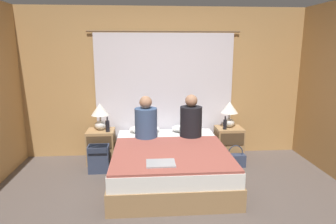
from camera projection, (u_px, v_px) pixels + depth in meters
ground_plane at (177, 217)px, 3.34m from camera, size 16.00×16.00×0.00m
wall_back at (164, 83)px, 5.10m from camera, size 4.84×0.06×2.50m
curtain_panel at (165, 95)px, 5.08m from camera, size 2.51×0.03×2.11m
bed at (170, 164)px, 4.25m from camera, size 1.59×1.95×0.47m
nightstand_left at (101, 146)px, 4.87m from camera, size 0.43×0.41×0.54m
nightstand_right at (229, 143)px, 5.03m from camera, size 0.43×0.41×0.54m
lamp_left at (100, 113)px, 4.80m from camera, size 0.28×0.28×0.43m
lamp_right at (229, 111)px, 4.96m from camera, size 0.28×0.28×0.43m
pillow_left at (145, 129)px, 4.94m from camera, size 0.50×0.28×0.12m
pillow_right at (187, 128)px, 4.99m from camera, size 0.50×0.28×0.12m
blanket_on_bed at (171, 153)px, 3.94m from camera, size 1.53×1.36×0.03m
person_left_in_bed at (146, 121)px, 4.56m from camera, size 0.34×0.34×0.67m
person_right_in_bed at (191, 120)px, 4.61m from camera, size 0.34×0.34×0.68m
beer_bottle_on_left_stand at (108, 126)px, 4.72m from camera, size 0.06×0.06×0.24m
beer_bottle_on_right_stand at (225, 124)px, 4.86m from camera, size 0.06×0.06×0.22m
laptop_on_bed at (161, 163)px, 3.54m from camera, size 0.34×0.26×0.02m
backpack_on_floor at (99, 157)px, 4.49m from camera, size 0.31×0.23×0.42m
handbag_on_floor at (235, 160)px, 4.72m from camera, size 0.31×0.14×0.35m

